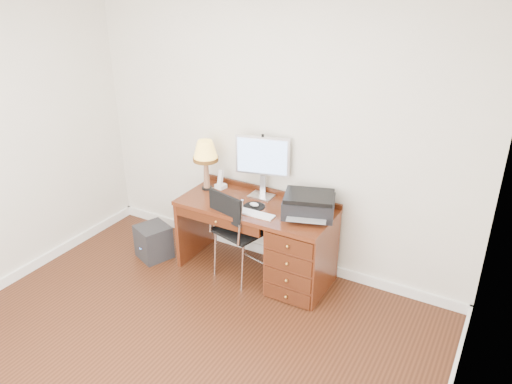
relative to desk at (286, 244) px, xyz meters
The scene contains 12 objects.
ground 1.50m from the desk, 102.93° to the right, with size 4.00×4.00×0.00m, color black.
room_shell 0.91m from the desk, 112.63° to the right, with size 4.00×4.00×4.00m.
desk is the anchor object (origin of this frame).
monitor 0.83m from the desk, 149.56° to the left, with size 0.52×0.23×0.61m.
keyboard 0.45m from the desk, 143.68° to the right, with size 0.38×0.11×0.01m, color white.
mouse_pad 0.48m from the desk, behind, with size 0.21×0.21×0.04m.
printer 0.48m from the desk, 18.46° to the left, with size 0.55×0.48×0.20m.
leg_lamp 1.18m from the desk, behind, with size 0.25×0.25×0.51m.
phone 0.93m from the desk, 168.84° to the left, with size 0.11×0.11×0.20m.
pen_cup 0.42m from the desk, 64.17° to the left, with size 0.08×0.08×0.10m, color black.
chair 0.48m from the desk, 159.22° to the right, with size 0.54×0.54×0.94m.
equipment_box 1.44m from the desk, 168.72° to the right, with size 0.31×0.31×0.36m, color black.
Camera 1 is at (2.07, -2.29, 2.86)m, focal length 35.00 mm.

